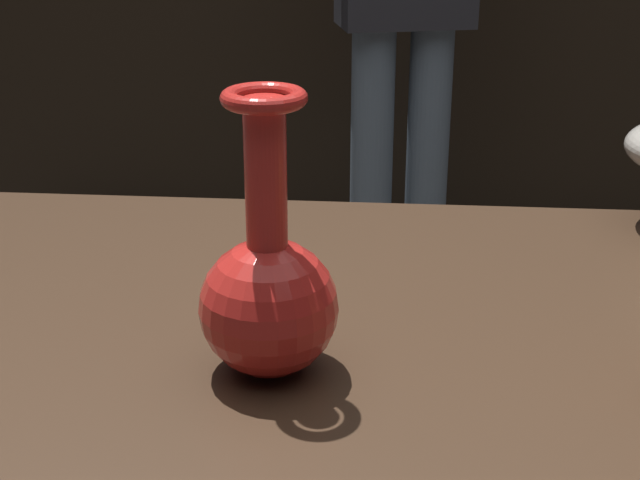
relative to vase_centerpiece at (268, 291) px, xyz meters
name	(u,v)px	position (x,y,z in m)	size (l,w,h in m)	color
back_display_shelf	(388,98)	(0.08, 2.32, -0.38)	(2.60, 0.40, 0.99)	black
vase_centerpiece	(268,291)	(0.00, 0.00, 0.00)	(0.12, 0.12, 0.25)	red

